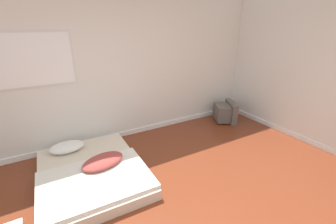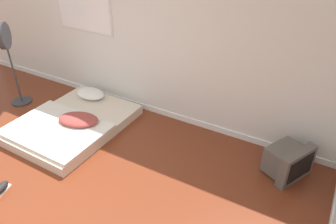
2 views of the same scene
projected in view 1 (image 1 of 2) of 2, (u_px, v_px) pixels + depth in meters
The scene contains 3 objects.
wall_back at pixel (120, 69), 3.96m from camera, with size 7.96×0.08×2.60m.
mattress_bed at pixel (91, 171), 3.16m from camera, with size 1.39×1.78×0.29m.
crt_tv at pixel (226, 112), 4.99m from camera, with size 0.58×0.63×0.44m.
Camera 1 is at (-1.25, -1.28, 2.04)m, focal length 24.00 mm.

